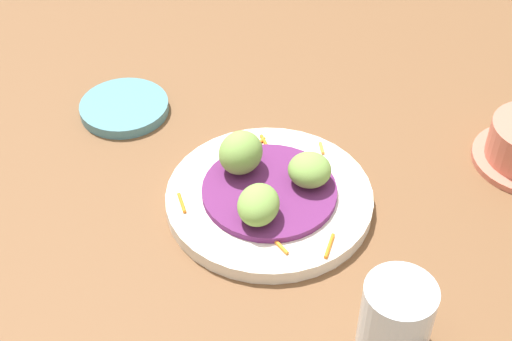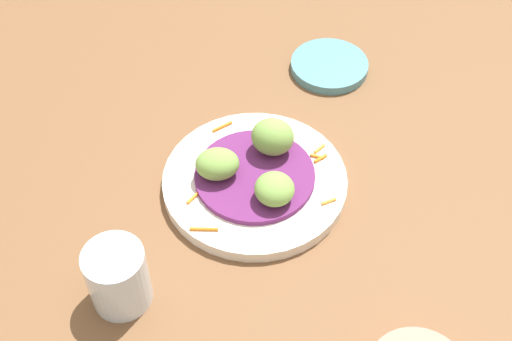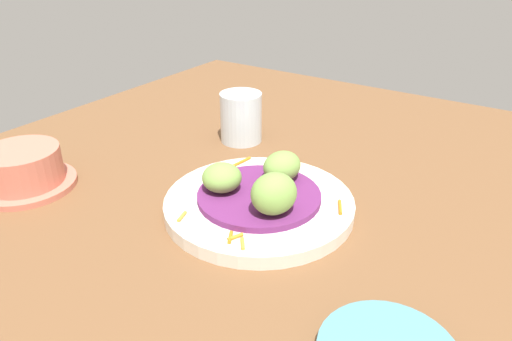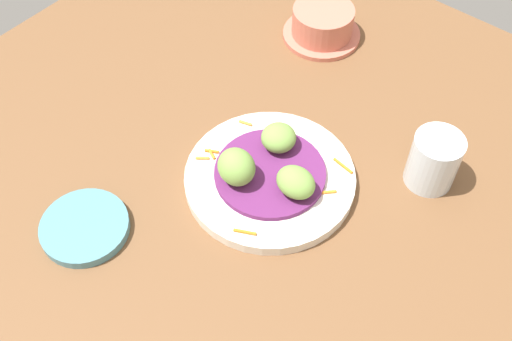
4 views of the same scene
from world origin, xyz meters
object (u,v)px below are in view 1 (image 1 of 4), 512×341
at_px(guac_scoop_left, 241,153).
at_px(water_glass, 396,318).
at_px(guac_scoop_center, 258,205).
at_px(guac_scoop_right, 310,170).
at_px(side_plate_small, 124,108).
at_px(main_plate, 269,199).

relative_size(guac_scoop_left, water_glass, 0.68).
xyz_separation_m(guac_scoop_center, water_glass, (0.12, 0.15, -0.00)).
xyz_separation_m(guac_scoop_left, water_glass, (0.19, 0.18, -0.01)).
bearing_deg(water_glass, guac_scoop_left, -136.84).
relative_size(guac_scoop_left, guac_scoop_right, 1.12).
xyz_separation_m(guac_scoop_right, side_plate_small, (-0.12, -0.25, -0.03)).
xyz_separation_m(guac_scoop_center, guac_scoop_right, (-0.06, 0.05, -0.00)).
distance_m(guac_scoop_center, guac_scoop_right, 0.08).
distance_m(main_plate, water_glass, 0.22).
height_order(guac_scoop_left, water_glass, water_glass).
bearing_deg(guac_scoop_left, guac_scoop_right, 84.09).
distance_m(guac_scoop_left, guac_scoop_right, 0.08).
bearing_deg(guac_scoop_left, guac_scoop_center, 24.09).
distance_m(guac_scoop_right, side_plate_small, 0.28).
xyz_separation_m(guac_scoop_left, side_plate_small, (-0.11, -0.17, -0.04)).
xyz_separation_m(side_plate_small, water_glass, (0.30, 0.35, 0.03)).
height_order(main_plate, guac_scoop_left, guac_scoop_left).
relative_size(guac_scoop_left, side_plate_small, 0.47).
bearing_deg(guac_scoop_center, side_plate_small, -131.22).
height_order(guac_scoop_center, side_plate_small, guac_scoop_center).
bearing_deg(main_plate, guac_scoop_right, 114.09).
relative_size(main_plate, guac_scoop_left, 4.28).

